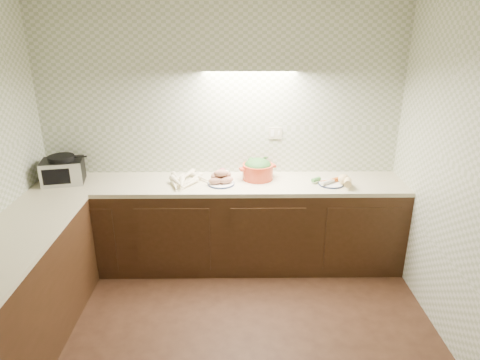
{
  "coord_description": "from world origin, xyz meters",
  "views": [
    {
      "loc": [
        0.15,
        -2.4,
        2.42
      ],
      "look_at": [
        0.19,
        1.25,
        1.02
      ],
      "focal_mm": 32.0,
      "sensor_mm": 36.0,
      "label": 1
    }
  ],
  "objects_px": {
    "toaster_oven": "(63,170)",
    "parsnip_pile": "(181,180)",
    "dutch_oven": "(258,169)",
    "onion_bowl": "(224,174)",
    "veg_plate": "(336,181)",
    "sweet_potato_plate": "(221,179)"
  },
  "relations": [
    {
      "from": "sweet_potato_plate",
      "to": "parsnip_pile",
      "type": "bearing_deg",
      "value": 178.18
    },
    {
      "from": "onion_bowl",
      "to": "dutch_oven",
      "type": "xyz_separation_m",
      "value": [
        0.34,
        -0.02,
        0.06
      ]
    },
    {
      "from": "dutch_oven",
      "to": "veg_plate",
      "type": "relative_size",
      "value": 0.99
    },
    {
      "from": "onion_bowl",
      "to": "veg_plate",
      "type": "xyz_separation_m",
      "value": [
        1.09,
        -0.2,
        0.0
      ]
    },
    {
      "from": "parsnip_pile",
      "to": "dutch_oven",
      "type": "height_order",
      "value": "dutch_oven"
    },
    {
      "from": "onion_bowl",
      "to": "dutch_oven",
      "type": "bearing_deg",
      "value": -4.05
    },
    {
      "from": "sweet_potato_plate",
      "to": "onion_bowl",
      "type": "relative_size",
      "value": 1.85
    },
    {
      "from": "dutch_oven",
      "to": "onion_bowl",
      "type": "bearing_deg",
      "value": 156.61
    },
    {
      "from": "onion_bowl",
      "to": "sweet_potato_plate",
      "type": "bearing_deg",
      "value": -97.74
    },
    {
      "from": "parsnip_pile",
      "to": "sweet_potato_plate",
      "type": "bearing_deg",
      "value": -1.82
    },
    {
      "from": "toaster_oven",
      "to": "parsnip_pile",
      "type": "height_order",
      "value": "toaster_oven"
    },
    {
      "from": "parsnip_pile",
      "to": "onion_bowl",
      "type": "height_order",
      "value": "onion_bowl"
    },
    {
      "from": "sweet_potato_plate",
      "to": "onion_bowl",
      "type": "bearing_deg",
      "value": 82.26
    },
    {
      "from": "onion_bowl",
      "to": "parsnip_pile",
      "type": "bearing_deg",
      "value": -159.37
    },
    {
      "from": "toaster_oven",
      "to": "dutch_oven",
      "type": "height_order",
      "value": "toaster_oven"
    },
    {
      "from": "sweet_potato_plate",
      "to": "dutch_oven",
      "type": "height_order",
      "value": "dutch_oven"
    },
    {
      "from": "parsnip_pile",
      "to": "veg_plate",
      "type": "relative_size",
      "value": 1.03
    },
    {
      "from": "toaster_oven",
      "to": "dutch_oven",
      "type": "distance_m",
      "value": 1.9
    },
    {
      "from": "sweet_potato_plate",
      "to": "toaster_oven",
      "type": "bearing_deg",
      "value": 177.54
    },
    {
      "from": "toaster_oven",
      "to": "sweet_potato_plate",
      "type": "relative_size",
      "value": 1.65
    },
    {
      "from": "toaster_oven",
      "to": "onion_bowl",
      "type": "distance_m",
      "value": 1.56
    },
    {
      "from": "toaster_oven",
      "to": "dutch_oven",
      "type": "relative_size",
      "value": 1.11
    }
  ]
}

